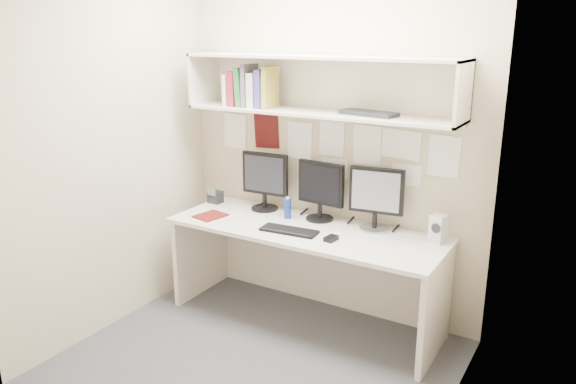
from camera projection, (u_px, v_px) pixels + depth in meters
The scene contains 19 objects.
floor at pixel (257, 362), 3.67m from camera, with size 2.40×2.00×0.01m, color #414045.
wall_back at pixel (330, 141), 4.13m from camera, with size 2.40×0.02×2.60m, color #BEAE91.
wall_front at pixel (127, 215), 2.48m from camera, with size 2.40×0.02×2.60m, color #BEAE91.
wall_left at pixel (110, 148), 3.89m from camera, with size 0.02×2.00×2.60m, color #BEAE91.
wall_right at pixel (459, 199), 2.72m from camera, with size 0.02×2.00×2.60m, color #BEAE91.
desk at pixel (305, 274), 4.10m from camera, with size 2.00×0.70×0.73m.
overhead_hutch at pixel (322, 85), 3.90m from camera, with size 2.00×0.38×0.40m.
pinned_papers at pixel (329, 148), 4.14m from camera, with size 1.92×0.01×0.48m, color white, non-canonical shape.
monitor_left at pixel (265, 179), 4.35m from camera, with size 0.39×0.21×0.45m.
monitor_center at pixel (321, 188), 4.11m from camera, with size 0.38×0.21×0.44m.
monitor_right at pixel (376, 196), 3.90m from camera, with size 0.38×0.21×0.45m.
keyboard at pixel (289, 231), 3.91m from camera, with size 0.40×0.14×0.02m, color black.
mouse at pixel (331, 238), 3.75m from camera, with size 0.06×0.10×0.03m, color black.
speaker at pixel (438, 229), 3.70m from camera, with size 0.11×0.12×0.19m.
blue_bottle at pixel (288, 208), 4.18m from camera, with size 0.05×0.05×0.16m.
maroon_notebook at pixel (210, 216), 4.24m from camera, with size 0.18×0.22×0.01m, color #611010.
desk_phone at pixel (215, 197), 4.56m from camera, with size 0.11×0.10×0.13m.
book_stack at pixel (251, 88), 4.11m from camera, with size 0.38×0.19×0.31m.
hutch_tray at pixel (369, 113), 3.72m from camera, with size 0.39×0.15×0.03m, color black.
Camera 1 is at (1.81, -2.66, 2.09)m, focal length 35.00 mm.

